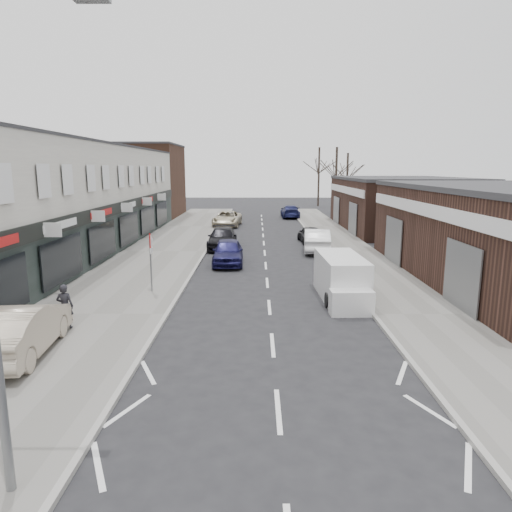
{
  "coord_description": "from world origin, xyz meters",
  "views": [
    {
      "loc": [
        -0.49,
        -7.7,
        5.53
      ],
      "look_at": [
        -0.53,
        7.46,
        2.6
      ],
      "focal_mm": 32.0,
      "sensor_mm": 36.0,
      "label": 1
    }
  ],
  "objects_px": {
    "parked_car_left_a": "(228,252)",
    "parked_car_right_a": "(317,240)",
    "sedan_on_pavement": "(21,329)",
    "white_van": "(341,279)",
    "parked_car_left_b": "(222,238)",
    "parked_car_left_c": "(227,219)",
    "parked_car_right_c": "(290,211)",
    "warning_sign": "(151,245)",
    "pedestrian": "(65,306)",
    "parked_car_right_b": "(310,234)"
  },
  "relations": [
    {
      "from": "parked_car_left_a",
      "to": "parked_car_right_a",
      "type": "distance_m",
      "value": 7.02
    },
    {
      "from": "sedan_on_pavement",
      "to": "parked_car_right_a",
      "type": "distance_m",
      "value": 20.64
    },
    {
      "from": "white_van",
      "to": "parked_car_left_b",
      "type": "relative_size",
      "value": 0.99
    },
    {
      "from": "parked_car_left_c",
      "to": "parked_car_right_c",
      "type": "distance_m",
      "value": 10.17
    },
    {
      "from": "warning_sign",
      "to": "sedan_on_pavement",
      "type": "distance_m",
      "value": 7.48
    },
    {
      "from": "parked_car_left_b",
      "to": "warning_sign",
      "type": "bearing_deg",
      "value": -102.3
    },
    {
      "from": "sedan_on_pavement",
      "to": "parked_car_right_a",
      "type": "height_order",
      "value": "sedan_on_pavement"
    },
    {
      "from": "pedestrian",
      "to": "parked_car_left_a",
      "type": "bearing_deg",
      "value": -114.33
    },
    {
      "from": "pedestrian",
      "to": "parked_car_left_a",
      "type": "relative_size",
      "value": 0.36
    },
    {
      "from": "warning_sign",
      "to": "parked_car_right_a",
      "type": "height_order",
      "value": "warning_sign"
    },
    {
      "from": "parked_car_left_b",
      "to": "parked_car_left_c",
      "type": "distance_m",
      "value": 12.39
    },
    {
      "from": "parked_car_right_a",
      "to": "warning_sign",
      "type": "bearing_deg",
      "value": 55.72
    },
    {
      "from": "warning_sign",
      "to": "parked_car_right_b",
      "type": "xyz_separation_m",
      "value": [
        8.66,
        14.3,
        -1.56
      ]
    },
    {
      "from": "parked_car_left_b",
      "to": "parked_car_right_c",
      "type": "bearing_deg",
      "value": 71.39
    },
    {
      "from": "warning_sign",
      "to": "white_van",
      "type": "xyz_separation_m",
      "value": [
        8.27,
        -0.78,
        -1.32
      ]
    },
    {
      "from": "parked_car_right_b",
      "to": "parked_car_right_c",
      "type": "bearing_deg",
      "value": -93.54
    },
    {
      "from": "pedestrian",
      "to": "parked_car_left_b",
      "type": "relative_size",
      "value": 0.32
    },
    {
      "from": "pedestrian",
      "to": "parked_car_right_b",
      "type": "relative_size",
      "value": 0.41
    },
    {
      "from": "warning_sign",
      "to": "parked_car_left_c",
      "type": "distance_m",
      "value": 24.28
    },
    {
      "from": "parked_car_right_a",
      "to": "parked_car_right_b",
      "type": "distance_m",
      "value": 3.8
    },
    {
      "from": "warning_sign",
      "to": "parked_car_left_a",
      "type": "height_order",
      "value": "warning_sign"
    },
    {
      "from": "sedan_on_pavement",
      "to": "parked_car_left_c",
      "type": "xyz_separation_m",
      "value": [
        4.03,
        31.17,
        -0.14
      ]
    },
    {
      "from": "white_van",
      "to": "pedestrian",
      "type": "bearing_deg",
      "value": -160.63
    },
    {
      "from": "pedestrian",
      "to": "parked_car_left_c",
      "type": "xyz_separation_m",
      "value": [
        3.66,
        28.94,
        -0.16
      ]
    },
    {
      "from": "white_van",
      "to": "warning_sign",
      "type": "bearing_deg",
      "value": 172.54
    },
    {
      "from": "white_van",
      "to": "pedestrian",
      "type": "distance_m",
      "value": 10.92
    },
    {
      "from": "sedan_on_pavement",
      "to": "parked_car_left_c",
      "type": "bearing_deg",
      "value": -102.75
    },
    {
      "from": "pedestrian",
      "to": "parked_car_left_b",
      "type": "height_order",
      "value": "pedestrian"
    },
    {
      "from": "white_van",
      "to": "parked_car_left_c",
      "type": "relative_size",
      "value": 0.92
    },
    {
      "from": "parked_car_left_a",
      "to": "parked_car_right_c",
      "type": "xyz_separation_m",
      "value": [
        5.43,
        25.46,
        -0.02
      ]
    },
    {
      "from": "pedestrian",
      "to": "parked_car_right_a",
      "type": "relative_size",
      "value": 0.33
    },
    {
      "from": "warning_sign",
      "to": "pedestrian",
      "type": "xyz_separation_m",
      "value": [
        -1.9,
        -4.77,
        -1.31
      ]
    },
    {
      "from": "warning_sign",
      "to": "parked_car_right_b",
      "type": "relative_size",
      "value": 0.72
    },
    {
      "from": "sedan_on_pavement",
      "to": "parked_car_right_c",
      "type": "relative_size",
      "value": 0.93
    },
    {
      "from": "warning_sign",
      "to": "pedestrian",
      "type": "distance_m",
      "value": 5.3
    },
    {
      "from": "parked_car_right_c",
      "to": "warning_sign",
      "type": "bearing_deg",
      "value": 74.99
    },
    {
      "from": "sedan_on_pavement",
      "to": "parked_car_left_c",
      "type": "relative_size",
      "value": 0.87
    },
    {
      "from": "white_van",
      "to": "parked_car_right_a",
      "type": "height_order",
      "value": "white_van"
    },
    {
      "from": "parked_car_left_b",
      "to": "parked_car_right_b",
      "type": "xyz_separation_m",
      "value": [
        6.43,
        2.52,
        -0.07
      ]
    },
    {
      "from": "white_van",
      "to": "parked_car_left_c",
      "type": "bearing_deg",
      "value": 102.56
    },
    {
      "from": "parked_car_left_a",
      "to": "sedan_on_pavement",
      "type": "bearing_deg",
      "value": -112.81
    },
    {
      "from": "white_van",
      "to": "parked_car_left_c",
      "type": "distance_m",
      "value": 25.78
    },
    {
      "from": "parked_car_left_a",
      "to": "parked_car_right_c",
      "type": "height_order",
      "value": "parked_car_left_a"
    },
    {
      "from": "sedan_on_pavement",
      "to": "parked_car_left_b",
      "type": "xyz_separation_m",
      "value": [
        4.51,
        18.79,
        -0.17
      ]
    },
    {
      "from": "parked_car_right_a",
      "to": "pedestrian",
      "type": "bearing_deg",
      "value": 60.57
    },
    {
      "from": "parked_car_left_a",
      "to": "parked_car_right_b",
      "type": "bearing_deg",
      "value": 52.63
    },
    {
      "from": "parked_car_left_c",
      "to": "sedan_on_pavement",
      "type": "bearing_deg",
      "value": -93.26
    },
    {
      "from": "sedan_on_pavement",
      "to": "pedestrian",
      "type": "height_order",
      "value": "pedestrian"
    },
    {
      "from": "sedan_on_pavement",
      "to": "parked_car_right_c",
      "type": "bearing_deg",
      "value": -110.71
    },
    {
      "from": "parked_car_left_a",
      "to": "parked_car_right_a",
      "type": "relative_size",
      "value": 0.91
    }
  ]
}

